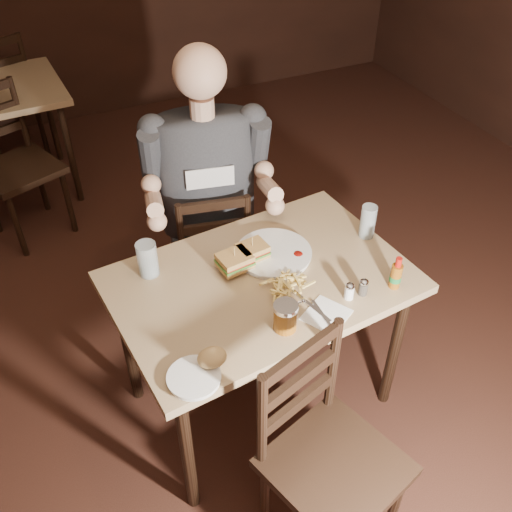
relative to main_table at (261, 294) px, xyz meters
name	(u,v)px	position (x,y,z in m)	size (l,w,h in m)	color
room_shell	(245,164)	(-0.12, -0.14, 0.71)	(7.00, 7.00, 7.00)	black
main_table	(261,294)	(0.00, 0.00, 0.00)	(1.24, 0.89, 0.77)	tan
bg_table	(0,101)	(-0.78, 2.36, -0.01)	(0.84, 0.84, 0.77)	tan
chair_far	(211,249)	(0.02, 0.66, -0.26)	(0.39, 0.43, 0.85)	black
chair_near	(335,467)	(-0.03, -0.68, -0.22)	(0.43, 0.47, 0.92)	black
bg_chair_far	(0,97)	(-0.78, 2.91, -0.21)	(0.44, 0.49, 0.96)	black
bg_chair_near	(19,169)	(-0.78, 1.81, -0.21)	(0.43, 0.48, 0.94)	black
diner	(207,164)	(0.01, 0.61, 0.28)	(0.61, 0.48, 1.05)	#323438
dinner_plate	(273,254)	(0.11, 0.11, 0.09)	(0.31, 0.31, 0.02)	white
sandwich_left	(252,247)	(0.02, 0.12, 0.15)	(0.12, 0.10, 0.10)	tan
sandwich_right	(235,257)	(-0.07, 0.09, 0.16)	(0.13, 0.11, 0.11)	tan
fries_pile	(289,282)	(0.07, -0.10, 0.12)	(0.24, 0.17, 0.04)	#F6CF60
ketchup_dollop	(298,254)	(0.19, 0.05, 0.11)	(0.04, 0.04, 0.01)	maroon
glass_left	(148,259)	(-0.39, 0.22, 0.16)	(0.08, 0.08, 0.15)	silver
glass_right	(368,222)	(0.53, 0.06, 0.16)	(0.07, 0.07, 0.15)	silver
hot_sauce	(396,273)	(0.45, -0.26, 0.16)	(0.04, 0.04, 0.14)	brown
salt_shaker	(349,291)	(0.26, -0.24, 0.12)	(0.04, 0.04, 0.07)	white
pepper_shaker	(363,287)	(0.32, -0.24, 0.12)	(0.04, 0.04, 0.07)	#38332D
syrup_dispenser	(285,317)	(-0.03, -0.27, 0.14)	(0.09, 0.09, 0.11)	brown
napkin	(326,315)	(0.13, -0.28, 0.09)	(0.16, 0.15, 0.00)	white
knife	(309,304)	(0.10, -0.21, 0.09)	(0.01, 0.23, 0.01)	silver
fork	(323,315)	(0.12, -0.28, 0.09)	(0.01, 0.17, 0.01)	silver
side_plate	(194,378)	(-0.41, -0.36, 0.09)	(0.18, 0.18, 0.01)	white
bread_roll	(212,358)	(-0.34, -0.33, 0.13)	(0.10, 0.08, 0.06)	tan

